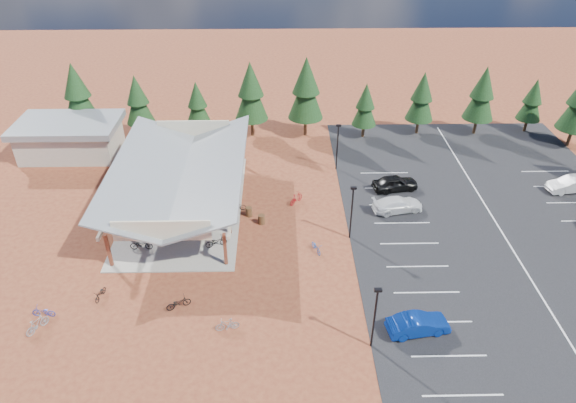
{
  "coord_description": "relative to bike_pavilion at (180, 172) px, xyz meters",
  "views": [
    {
      "loc": [
        -1.03,
        -33.38,
        27.05
      ],
      "look_at": [
        -0.31,
        4.07,
        2.44
      ],
      "focal_mm": 32.0,
      "sensor_mm": 36.0,
      "label": 1
    }
  ],
  "objects": [
    {
      "name": "bike_10",
      "position": [
        -7.95,
        -13.87,
        -3.38
      ],
      "size": [
        1.71,
        0.69,
        0.88
      ],
      "primitive_type": "imported",
      "rotation": [
        0.0,
        0.0,
        4.65
      ],
      "color": "#28349D",
      "rests_on": "ground"
    },
    {
      "name": "bike_16",
      "position": [
        4.98,
        -0.62,
        -3.39
      ],
      "size": [
        1.7,
        0.69,
        0.87
      ],
      "primitive_type": "imported",
      "rotation": [
        0.0,
        0.0,
        4.78
      ],
      "color": "black",
      "rests_on": "ground"
    },
    {
      "name": "trash_bin_0",
      "position": [
        7.32,
        -2.78,
        -3.37
      ],
      "size": [
        0.6,
        0.6,
        0.9
      ],
      "primitive_type": "cylinder",
      "color": "#4E331B",
      "rests_on": "ground"
    },
    {
      "name": "asphalt_lot",
      "position": [
        28.5,
        -4.0,
        -3.8
      ],
      "size": [
        27.0,
        44.0,
        0.04
      ],
      "primitive_type": "cube",
      "color": "black",
      "rests_on": "ground"
    },
    {
      "name": "bike_12",
      "position": [
        1.54,
        -13.19,
        -3.34
      ],
      "size": [
        1.93,
        1.34,
        0.96
      ],
      "primitive_type": "imported",
      "rotation": [
        0.0,
        0.0,
        2.0
      ],
      "color": "black",
      "rests_on": "ground"
    },
    {
      "name": "bike_15",
      "position": [
        10.55,
        0.5,
        -3.28
      ],
      "size": [
        1.57,
        1.73,
        1.1
      ],
      "primitive_type": "imported",
      "rotation": [
        0.0,
        0.0,
        2.44
      ],
      "color": "maroon",
      "rests_on": "ground"
    },
    {
      "name": "bike_6",
      "position": [
        2.93,
        2.83,
        -3.28
      ],
      "size": [
        1.81,
        1.12,
        0.9
      ],
      "primitive_type": "imported",
      "rotation": [
        0.0,
        0.0,
        1.24
      ],
      "color": "navy",
      "rests_on": "concrete_pad"
    },
    {
      "name": "bike_8",
      "position": [
        -4.44,
        -12.04,
        -3.42
      ],
      "size": [
        0.83,
        1.6,
        0.8
      ],
      "primitive_type": "imported",
      "rotation": [
        0.0,
        0.0,
        -0.2
      ],
      "color": "black",
      "rests_on": "ground"
    },
    {
      "name": "lamp_post_1",
      "position": [
        15.0,
        -5.0,
        -0.85
      ],
      "size": [
        0.5,
        0.25,
        5.14
      ],
      "color": "black",
      "rests_on": "ground"
    },
    {
      "name": "bike_9",
      "position": [
        -7.87,
        -15.17,
        -3.27
      ],
      "size": [
        1.39,
        1.86,
        1.11
      ],
      "primitive_type": "imported",
      "rotation": [
        0.0,
        0.0,
        2.61
      ],
      "color": "gray",
      "rests_on": "ground"
    },
    {
      "name": "ground",
      "position": [
        10.0,
        -7.0,
        -3.82
      ],
      "size": [
        140.0,
        140.0,
        0.0
      ],
      "primitive_type": "plane",
      "color": "maroon",
      "rests_on": "ground"
    },
    {
      "name": "pine_6",
      "position": [
        25.57,
        15.58,
        0.8
      ],
      "size": [
        3.25,
        3.25,
        7.58
      ],
      "color": "#382314",
      "rests_on": "ground"
    },
    {
      "name": "bike_1",
      "position": [
        -1.97,
        -4.17,
        -3.23
      ],
      "size": [
        1.71,
        0.79,
        0.99
      ],
      "primitive_type": "imported",
      "rotation": [
        0.0,
        0.0,
        1.37
      ],
      "color": "gray",
      "rests_on": "concrete_pad"
    },
    {
      "name": "car_1",
      "position": [
        18.36,
        -15.86,
        -3.07
      ],
      "size": [
        4.51,
        2.19,
        1.43
      ],
      "primitive_type": "imported",
      "rotation": [
        0.0,
        0.0,
        1.73
      ],
      "color": "navy",
      "rests_on": "asphalt_lot"
    },
    {
      "name": "bike_4",
      "position": [
        3.6,
        -6.13,
        -3.24
      ],
      "size": [
        1.95,
        1.18,
        0.97
      ],
      "primitive_type": "imported",
      "rotation": [
        0.0,
        0.0,
        1.88
      ],
      "color": "black",
      "rests_on": "concrete_pad"
    },
    {
      "name": "pine_2",
      "position": [
        -0.39,
        15.26,
        0.28
      ],
      "size": [
        2.89,
        2.89,
        6.73
      ],
      "color": "#382314",
      "rests_on": "ground"
    },
    {
      "name": "pine_4",
      "position": [
        12.1,
        15.28,
        1.97
      ],
      "size": [
        4.07,
        4.07,
        9.49
      ],
      "color": "#382314",
      "rests_on": "ground"
    },
    {
      "name": "bike_13",
      "position": [
        5.24,
        -15.4,
        -3.32
      ],
      "size": [
        1.74,
        0.8,
        1.01
      ],
      "primitive_type": "imported",
      "rotation": [
        0.0,
        0.0,
        4.91
      ],
      "color": "gray",
      "rests_on": "ground"
    },
    {
      "name": "bike_14",
      "position": [
        11.97,
        -6.85,
        -3.39
      ],
      "size": [
        1.13,
        1.75,
        0.87
      ],
      "primitive_type": "imported",
      "rotation": [
        0.0,
        0.0,
        0.37
      ],
      "color": "#1E4CA1",
      "rests_on": "ground"
    },
    {
      "name": "bike_7",
      "position": [
        1.39,
        7.25,
        -3.19
      ],
      "size": [
        1.83,
        0.98,
        1.06
      ],
      "primitive_type": "imported",
      "rotation": [
        0.0,
        0.0,
        1.86
      ],
      "color": "maroon",
      "rests_on": "concrete_pad"
    },
    {
      "name": "pine_8",
      "position": [
        38.77,
        15.82,
        0.18
      ],
      "size": [
        2.82,
        2.82,
        6.57
      ],
      "color": "#382314",
      "rests_on": "ground"
    },
    {
      "name": "bike_3",
      "position": [
        -1.84,
        6.63,
        -3.27
      ],
      "size": [
        1.52,
        0.47,
        0.91
      ],
      "primitive_type": "imported",
      "rotation": [
        0.0,
        0.0,
        1.54
      ],
      "color": "#9F2C09",
      "rests_on": "concrete_pad"
    },
    {
      "name": "car_9",
      "position": [
        37.6,
        2.1,
        -3.04
      ],
      "size": [
        4.71,
        2.22,
        1.49
      ],
      "primitive_type": "imported",
      "rotation": [
        0.0,
        0.0,
        -1.43
      ],
      "color": "#B3B3B3",
      "rests_on": "asphalt_lot"
    },
    {
      "name": "pine_0",
      "position": [
        -13.9,
        15.44,
        1.64
      ],
      "size": [
        3.84,
        3.84,
        8.95
      ],
      "color": "#382314",
      "rests_on": "ground"
    },
    {
      "name": "bike_pavilion",
      "position": [
        0.0,
        0.0,
        0.0
      ],
      "size": [
        11.65,
        19.4,
        4.97
      ],
      "color": "#5F2C1B",
      "rests_on": "concrete_pad"
    },
    {
      "name": "pine_5",
      "position": [
        18.92,
        14.7,
        0.2
      ],
      "size": [
        2.84,
        2.84,
        6.6
      ],
      "color": "#382314",
      "rests_on": "ground"
    },
    {
      "name": "pine_3",
      "position": [
        5.81,
        15.35,
        1.65
      ],
      "size": [
        3.85,
        3.85,
        8.97
      ],
      "color": "#382314",
      "rests_on": "ground"
    },
    {
      "name": "lamp_post_0",
      "position": [
        15.0,
        -17.0,
        -0.85
      ],
      "size": [
        0.5,
        0.25,
        5.14
      ],
      "color": "black",
      "rests_on": "ground"
    },
    {
      "name": "bike_0",
      "position": [
        -2.63,
        -6.41,
        -3.23
      ],
      "size": [
        1.9,
        0.66,
        0.99
      ],
      "primitive_type": "imported",
      "rotation": [
        0.0,
        0.0,
        1.57
      ],
      "color": "black",
      "rests_on": "concrete_pad"
    },
    {
      "name": "bike_5",
      "position": [
        2.02,
        -2.47,
        -3.21
      ],
      "size": [
        1.76,
        0.75,
        1.02
      ],
      "primitive_type": "imported",
      "rotation": [
        0.0,
        0.0,
        1.41
      ],
      "color": "gray",
      "rests_on": "concrete_pad"
    },
    {
      "name": "lamp_post_2",
      "position": [
        15.0,
        7.0,
        -0.85
      ],
      "size": [
        0.5,
        0.25,
        5.14
      ],
      "color": "black",
      "rests_on": "ground"
    },
    {
      "name": "concrete_pad",
      "position": [
        0.0,
        0.0,
        -3.77
      ],
      "size": [
        10.6,
        18.6,
        0.1
      ],
      "primitive_type": "cube",
      "color": "gray",
      "rests_on": "ground"
    },
    {
      "name": "trash_bin_1",
      "position": [
        6.13,
        -1.53,
        -3.37
      ],
      "size": [
        0.6,
        0.6,
        0.9
      ],
      "primitive_type": "cylinder",
      "color": "#4E331B",
      "rests_on": "ground"
    },
    {
      "name": "outbuilding",
      "position": [
        -14.0,
        11.0,
        -1.8
      ],
      "size": [
        11.0,
        7.0,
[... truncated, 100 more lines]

